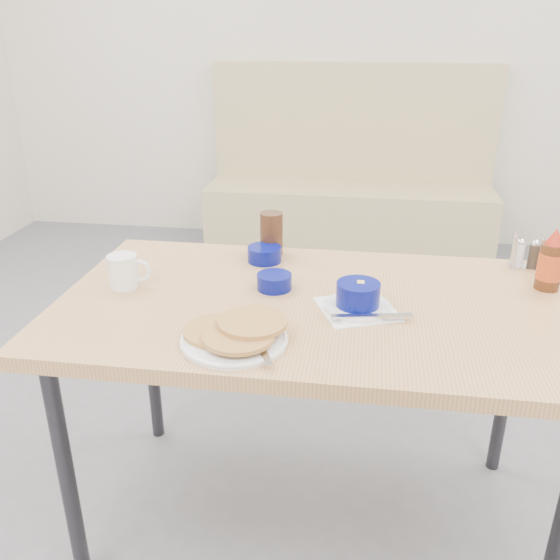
# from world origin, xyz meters

# --- Properties ---
(wall_back) EXTENTS (5.00, 0.06, 2.80)m
(wall_back) POSITION_xyz_m (0.00, 2.97, 1.40)
(wall_back) COLOR beige
(wall_back) RESTS_ON ground
(booth_bench) EXTENTS (1.90, 0.56, 1.22)m
(booth_bench) POSITION_xyz_m (0.00, 2.78, 0.35)
(booth_bench) COLOR tan
(booth_bench) RESTS_ON ground
(dining_table) EXTENTS (1.40, 0.80, 0.76)m
(dining_table) POSITION_xyz_m (0.00, 0.25, 0.70)
(dining_table) COLOR tan
(dining_table) RESTS_ON ground
(pancake_plate) EXTENTS (0.25, 0.25, 0.05)m
(pancake_plate) POSITION_xyz_m (-0.17, -0.00, 0.78)
(pancake_plate) COLOR white
(pancake_plate) RESTS_ON dining_table
(coffee_mug) EXTENTS (0.12, 0.08, 0.10)m
(coffee_mug) POSITION_xyz_m (-0.55, 0.26, 0.81)
(coffee_mug) COLOR white
(coffee_mug) RESTS_ON dining_table
(grits_setting) EXTENTS (0.26, 0.24, 0.08)m
(grits_setting) POSITION_xyz_m (0.11, 0.21, 0.79)
(grits_setting) COLOR white
(grits_setting) RESTS_ON dining_table
(creamer_bowl) EXTENTS (0.11, 0.11, 0.05)m
(creamer_bowl) POSITION_xyz_m (-0.19, 0.52, 0.78)
(creamer_bowl) COLOR #040C66
(creamer_bowl) RESTS_ON dining_table
(butter_bowl) EXTENTS (0.10, 0.10, 0.04)m
(butter_bowl) POSITION_xyz_m (-0.12, 0.31, 0.78)
(butter_bowl) COLOR #040C66
(butter_bowl) RESTS_ON dining_table
(amber_tumbler) EXTENTS (0.07, 0.07, 0.14)m
(amber_tumbler) POSITION_xyz_m (-0.18, 0.59, 0.83)
(amber_tumbler) COLOR #3A2012
(amber_tumbler) RESTS_ON dining_table
(condiment_caddy) EXTENTS (0.09, 0.06, 0.11)m
(condiment_caddy) POSITION_xyz_m (0.62, 0.59, 0.80)
(condiment_caddy) COLOR silver
(condiment_caddy) RESTS_ON dining_table
(syrup_bottle) EXTENTS (0.07, 0.07, 0.18)m
(syrup_bottle) POSITION_xyz_m (0.64, 0.43, 0.84)
(syrup_bottle) COLOR #47230F
(syrup_bottle) RESTS_ON dining_table
(sugar_wrapper) EXTENTS (0.04, 0.04, 0.00)m
(sugar_wrapper) POSITION_xyz_m (-0.14, 0.11, 0.76)
(sugar_wrapper) COLOR #DA5B48
(sugar_wrapper) RESTS_ON dining_table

